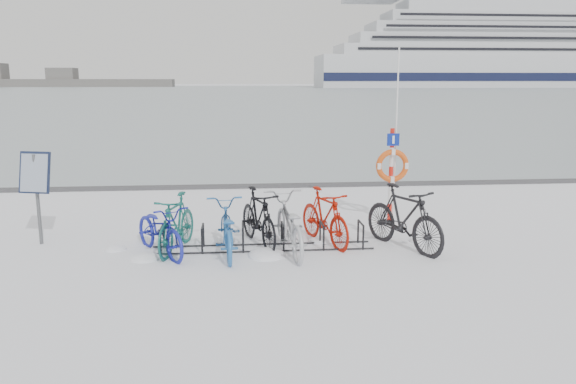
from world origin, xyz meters
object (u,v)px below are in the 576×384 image
at_px(bike_rack, 263,239).
at_px(info_board, 35,178).
at_px(cruise_ferry, 495,55).
at_px(lifebuoy_station, 392,166).

relative_size(bike_rack, info_board, 2.30).
xyz_separation_m(info_board, cruise_ferry, (110.45, 220.32, 12.11)).
relative_size(info_board, lifebuoy_station, 0.47).
xyz_separation_m(lifebuoy_station, cruise_ferry, (103.50, 219.29, 12.13)).
xyz_separation_m(bike_rack, info_board, (-4.12, 0.65, 1.07)).
bearing_deg(cruise_ferry, lifebuoy_station, -115.27).
distance_m(bike_rack, info_board, 4.31).
relative_size(bike_rack, cruise_ferry, 0.03).
height_order(info_board, lifebuoy_station, lifebuoy_station).
bearing_deg(cruise_ferry, info_board, -116.62).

